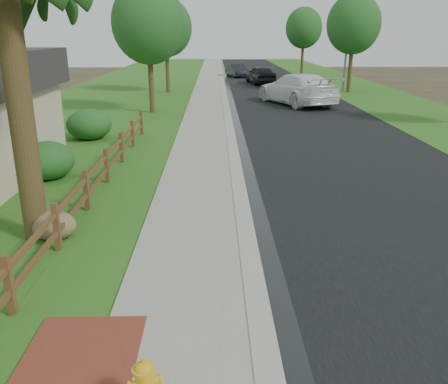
{
  "coord_description": "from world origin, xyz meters",
  "views": [
    {
      "loc": [
        -0.3,
        -6.35,
        4.39
      ],
      "look_at": [
        -0.11,
        3.55,
        1.06
      ],
      "focal_mm": 38.0,
      "sensor_mm": 36.0,
      "label": 1
    }
  ],
  "objects_px": {
    "ranch_fence": "(97,175)",
    "streetlight": "(346,29)",
    "white_suv": "(297,89)",
    "dark_car_mid": "(261,75)"
  },
  "relations": [
    {
      "from": "dark_car_mid",
      "to": "ranch_fence",
      "type": "bearing_deg",
      "value": 66.98
    },
    {
      "from": "streetlight",
      "to": "dark_car_mid",
      "type": "bearing_deg",
      "value": 134.72
    },
    {
      "from": "ranch_fence",
      "to": "dark_car_mid",
      "type": "bearing_deg",
      "value": 76.43
    },
    {
      "from": "dark_car_mid",
      "to": "streetlight",
      "type": "relative_size",
      "value": 0.57
    },
    {
      "from": "ranch_fence",
      "to": "streetlight",
      "type": "xyz_separation_m",
      "value": [
        13.26,
        24.97,
        4.06
      ]
    },
    {
      "from": "white_suv",
      "to": "streetlight",
      "type": "bearing_deg",
      "value": -145.97
    },
    {
      "from": "ranch_fence",
      "to": "white_suv",
      "type": "xyz_separation_m",
      "value": [
        8.57,
        18.05,
        0.38
      ]
    },
    {
      "from": "white_suv",
      "to": "dark_car_mid",
      "type": "relative_size",
      "value": 1.42
    },
    {
      "from": "ranch_fence",
      "to": "white_suv",
      "type": "bearing_deg",
      "value": 64.59
    },
    {
      "from": "ranch_fence",
      "to": "white_suv",
      "type": "height_order",
      "value": "white_suv"
    }
  ]
}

